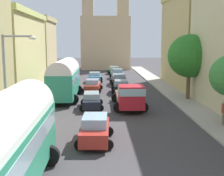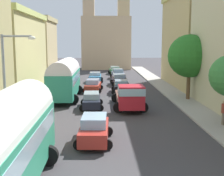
{
  "view_description": "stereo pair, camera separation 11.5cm",
  "coord_description": "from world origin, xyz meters",
  "px_view_note": "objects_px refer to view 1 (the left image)",
  "views": [
    {
      "loc": [
        -1.04,
        -9.09,
        5.98
      ],
      "look_at": [
        0.0,
        18.86,
        1.68
      ],
      "focal_mm": 48.53,
      "sensor_mm": 36.0,
      "label": 1
    },
    {
      "loc": [
        -0.92,
        -9.09,
        5.98
      ],
      "look_at": [
        0.0,
        18.86,
        1.68
      ],
      "focal_mm": 48.53,
      "sensor_mm": 36.0,
      "label": 2
    }
  ],
  "objects_px": {
    "car_6": "(93,85)",
    "car_3": "(114,70)",
    "cargo_truck_0": "(129,96)",
    "pedestrian_1": "(224,112)",
    "car_2": "(117,74)",
    "car_5": "(92,100)",
    "car_0": "(121,86)",
    "parked_bus_0": "(4,141)",
    "parked_bus_1": "(64,77)",
    "car_1": "(119,79)",
    "streetlamp_near": "(10,79)",
    "car_4": "(95,129)",
    "car_7": "(95,77)"
  },
  "relations": [
    {
      "from": "car_3",
      "to": "car_0",
      "type": "bearing_deg",
      "value": -90.35
    },
    {
      "from": "car_3",
      "to": "car_5",
      "type": "height_order",
      "value": "car_3"
    },
    {
      "from": "car_0",
      "to": "streetlamp_near",
      "type": "height_order",
      "value": "streetlamp_near"
    },
    {
      "from": "car_5",
      "to": "pedestrian_1",
      "type": "height_order",
      "value": "pedestrian_1"
    },
    {
      "from": "pedestrian_1",
      "to": "parked_bus_0",
      "type": "bearing_deg",
      "value": -142.83
    },
    {
      "from": "pedestrian_1",
      "to": "streetlamp_near",
      "type": "xyz_separation_m",
      "value": [
        -13.86,
        -3.28,
        2.76
      ]
    },
    {
      "from": "car_0",
      "to": "parked_bus_0",
      "type": "bearing_deg",
      "value": -104.14
    },
    {
      "from": "car_0",
      "to": "car_7",
      "type": "xyz_separation_m",
      "value": [
        -3.26,
        9.75,
        -0.01
      ]
    },
    {
      "from": "parked_bus_1",
      "to": "cargo_truck_0",
      "type": "distance_m",
      "value": 8.29
    },
    {
      "from": "car_6",
      "to": "car_1",
      "type": "bearing_deg",
      "value": 56.91
    },
    {
      "from": "cargo_truck_0",
      "to": "car_1",
      "type": "xyz_separation_m",
      "value": [
        -0.05,
        15.3,
        -0.42
      ]
    },
    {
      "from": "cargo_truck_0",
      "to": "pedestrian_1",
      "type": "bearing_deg",
      "value": -43.21
    },
    {
      "from": "car_1",
      "to": "car_2",
      "type": "height_order",
      "value": "car_2"
    },
    {
      "from": "car_3",
      "to": "car_1",
      "type": "bearing_deg",
      "value": -89.98
    },
    {
      "from": "car_6",
      "to": "parked_bus_1",
      "type": "bearing_deg",
      "value": -120.67
    },
    {
      "from": "car_6",
      "to": "car_3",
      "type": "bearing_deg",
      "value": 79.98
    },
    {
      "from": "streetlamp_near",
      "to": "parked_bus_1",
      "type": "bearing_deg",
      "value": 84.47
    },
    {
      "from": "parked_bus_1",
      "to": "pedestrian_1",
      "type": "height_order",
      "value": "parked_bus_1"
    },
    {
      "from": "car_6",
      "to": "car_7",
      "type": "height_order",
      "value": "car_6"
    },
    {
      "from": "car_1",
      "to": "car_2",
      "type": "xyz_separation_m",
      "value": [
        0.22,
        7.37,
        0.01
      ]
    },
    {
      "from": "streetlamp_near",
      "to": "car_7",
      "type": "bearing_deg",
      "value": 81.2
    },
    {
      "from": "car_5",
      "to": "car_1",
      "type": "bearing_deg",
      "value": 77.3
    },
    {
      "from": "parked_bus_1",
      "to": "pedestrian_1",
      "type": "distance_m",
      "value": 16.68
    },
    {
      "from": "car_0",
      "to": "car_4",
      "type": "bearing_deg",
      "value": -98.72
    },
    {
      "from": "car_2",
      "to": "car_1",
      "type": "bearing_deg",
      "value": -91.68
    },
    {
      "from": "cargo_truck_0",
      "to": "car_1",
      "type": "distance_m",
      "value": 15.31
    },
    {
      "from": "car_0",
      "to": "streetlamp_near",
      "type": "distance_m",
      "value": 19.6
    },
    {
      "from": "cargo_truck_0",
      "to": "parked_bus_0",
      "type": "bearing_deg",
      "value": -112.3
    },
    {
      "from": "car_0",
      "to": "streetlamp_near",
      "type": "bearing_deg",
      "value": -112.9
    },
    {
      "from": "parked_bus_1",
      "to": "car_2",
      "type": "xyz_separation_m",
      "value": [
        6.5,
        17.44,
        -1.48
      ]
    },
    {
      "from": "car_3",
      "to": "pedestrian_1",
      "type": "distance_m",
      "value": 35.88
    },
    {
      "from": "parked_bus_0",
      "to": "car_7",
      "type": "relative_size",
      "value": 2.14
    },
    {
      "from": "car_5",
      "to": "car_4",
      "type": "bearing_deg",
      "value": -87.07
    },
    {
      "from": "parked_bus_1",
      "to": "car_3",
      "type": "relative_size",
      "value": 2.46
    },
    {
      "from": "parked_bus_0",
      "to": "car_4",
      "type": "relative_size",
      "value": 2.26
    },
    {
      "from": "car_3",
      "to": "car_5",
      "type": "distance_m",
      "value": 29.18
    },
    {
      "from": "parked_bus_1",
      "to": "car_3",
      "type": "distance_m",
      "value": 25.17
    },
    {
      "from": "car_4",
      "to": "car_3",
      "type": "bearing_deg",
      "value": 85.78
    },
    {
      "from": "car_0",
      "to": "car_7",
      "type": "height_order",
      "value": "car_0"
    },
    {
      "from": "car_2",
      "to": "pedestrian_1",
      "type": "xyz_separation_m",
      "value": [
        5.98,
        -28.44,
        0.29
      ]
    },
    {
      "from": "car_1",
      "to": "car_5",
      "type": "bearing_deg",
      "value": -102.7
    },
    {
      "from": "cargo_truck_0",
      "to": "streetlamp_near",
      "type": "bearing_deg",
      "value": -130.44
    },
    {
      "from": "parked_bus_1",
      "to": "streetlamp_near",
      "type": "xyz_separation_m",
      "value": [
        -1.38,
        -14.29,
        1.57
      ]
    },
    {
      "from": "car_0",
      "to": "car_4",
      "type": "relative_size",
      "value": 1.06
    },
    {
      "from": "car_3",
      "to": "streetlamp_near",
      "type": "xyz_separation_m",
      "value": [
        -7.66,
        -38.62,
        3.11
      ]
    },
    {
      "from": "car_6",
      "to": "car_5",
      "type": "bearing_deg",
      "value": -89.13
    },
    {
      "from": "car_2",
      "to": "car_5",
      "type": "distance_m",
      "value": 22.38
    },
    {
      "from": "pedestrian_1",
      "to": "streetlamp_near",
      "type": "bearing_deg",
      "value": -166.68
    },
    {
      "from": "car_3",
      "to": "car_4",
      "type": "bearing_deg",
      "value": -94.22
    },
    {
      "from": "car_2",
      "to": "streetlamp_near",
      "type": "relative_size",
      "value": 0.64
    }
  ]
}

